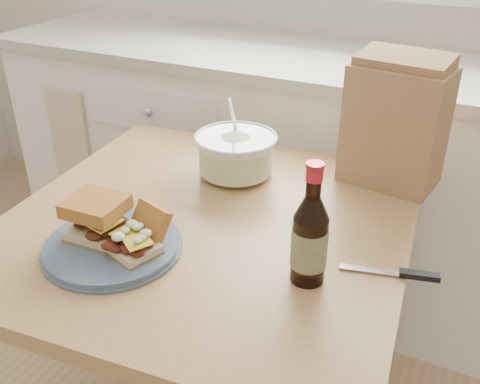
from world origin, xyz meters
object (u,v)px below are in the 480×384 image
at_px(dining_table, 208,257).
at_px(coleslaw_bowl, 236,156).
at_px(beer_bottle, 310,238).
at_px(paper_bag, 395,126).
at_px(plate, 112,246).

relative_size(dining_table, coleslaw_bowl, 4.52).
xyz_separation_m(beer_bottle, paper_bag, (0.05, 0.49, 0.06)).
xyz_separation_m(coleslaw_bowl, beer_bottle, (0.33, -0.34, 0.04)).
height_order(plate, coleslaw_bowl, coleslaw_bowl).
xyz_separation_m(plate, paper_bag, (0.45, 0.58, 0.14)).
bearing_deg(beer_bottle, dining_table, 156.80).
xyz_separation_m(coleslaw_bowl, paper_bag, (0.37, 0.15, 0.10)).
bearing_deg(coleslaw_bowl, plate, -100.42).
height_order(plate, paper_bag, paper_bag).
relative_size(plate, paper_bag, 0.93).
bearing_deg(plate, beer_bottle, 12.28).
distance_m(plate, beer_bottle, 0.42).
distance_m(coleslaw_bowl, beer_bottle, 0.47).
height_order(dining_table, plate, plate).
distance_m(plate, coleslaw_bowl, 0.44).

